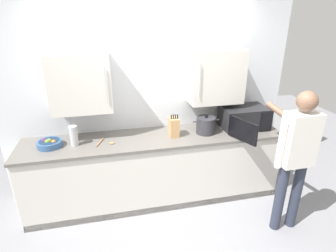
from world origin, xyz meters
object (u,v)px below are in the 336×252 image
Objects in this scene: fruit_bowl at (49,143)px; wooden_spoon at (106,143)px; microwave_oven at (242,118)px; stock_pot at (206,125)px; knife_block at (174,127)px; person_figure at (296,152)px; thermos_flask at (74,136)px.

wooden_spoon is (0.62, -0.06, -0.03)m from fruit_bowl.
stock_pot is (-0.52, -0.05, -0.03)m from microwave_oven.
stock_pot is at bearing -174.17° from microwave_oven.
microwave_oven is 2.74× the size of knife_block.
wooden_spoon is at bearing -5.22° from fruit_bowl.
person_figure is (2.55, -0.85, 0.03)m from fruit_bowl.
microwave_oven is at bearing 0.63° from fruit_bowl.
fruit_bowl is 0.63m from wooden_spoon.
stock_pot is at bearing 130.14° from person_figure.
microwave_oven is 2.89× the size of fruit_bowl.
knife_block is 1.31× the size of wooden_spoon.
knife_block is 1.23× the size of thermos_flask.
fruit_bowl is at bearing 161.63° from person_figure.
wooden_spoon is at bearing -178.62° from stock_pot.
fruit_bowl is 1.45m from knife_block.
person_figure reaches higher than knife_block.
knife_block reaches higher than thermos_flask.
fruit_bowl is 0.95× the size of knife_block.
person_figure reaches higher than thermos_flask.
knife_block is 0.18× the size of person_figure.
microwave_oven is at bearing 3.08° from knife_block.
thermos_flask is at bearing 179.82° from stock_pot.
knife_block reaches higher than stock_pot.
stock_pot is 1.07m from person_figure.
microwave_oven is 0.93m from knife_block.
fruit_bowl reaches higher than wooden_spoon.
fruit_bowl is 0.81× the size of stock_pot.
knife_block is 0.83m from wooden_spoon.
microwave_oven is 0.49× the size of person_figure.
person_figure is at bearing -22.29° from wooden_spoon.
microwave_oven is at bearing 1.31° from thermos_flask.
knife_block reaches higher than fruit_bowl.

